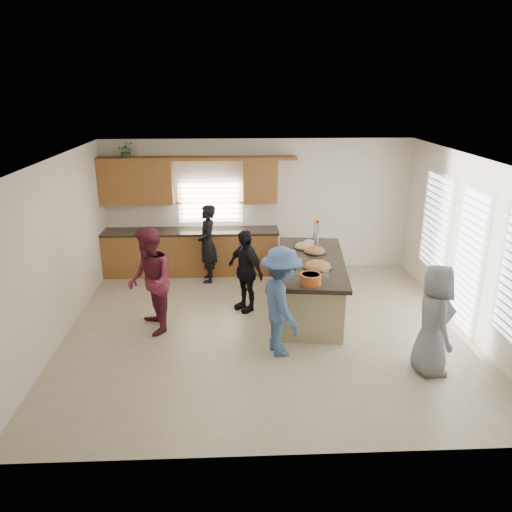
{
  "coord_description": "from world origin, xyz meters",
  "views": [
    {
      "loc": [
        -0.51,
        -7.43,
        3.83
      ],
      "look_at": [
        -0.15,
        0.38,
        1.15
      ],
      "focal_mm": 35.0,
      "sensor_mm": 36.0,
      "label": 1
    }
  ],
  "objects_px": {
    "woman_right_back": "(281,302)",
    "woman_left_back": "(207,244)",
    "salad_bowl": "(311,279)",
    "woman_right_front": "(434,320)",
    "island": "(310,287)",
    "woman_left_front": "(245,271)",
    "woman_left_mid": "(150,281)"
  },
  "relations": [
    {
      "from": "woman_left_back",
      "to": "woman_left_front",
      "type": "height_order",
      "value": "woman_left_back"
    },
    {
      "from": "woman_left_front",
      "to": "woman_right_front",
      "type": "height_order",
      "value": "woman_right_front"
    },
    {
      "from": "salad_bowl",
      "to": "woman_left_back",
      "type": "relative_size",
      "value": 0.21
    },
    {
      "from": "island",
      "to": "woman_left_back",
      "type": "xyz_separation_m",
      "value": [
        -1.87,
        1.51,
        0.35
      ]
    },
    {
      "from": "island",
      "to": "salad_bowl",
      "type": "relative_size",
      "value": 8.52
    },
    {
      "from": "island",
      "to": "salad_bowl",
      "type": "xyz_separation_m",
      "value": [
        -0.17,
        -1.09,
        0.59
      ]
    },
    {
      "from": "woman_right_front",
      "to": "woman_left_back",
      "type": "bearing_deg",
      "value": 42.06
    },
    {
      "from": "salad_bowl",
      "to": "woman_right_back",
      "type": "bearing_deg",
      "value": -141.31
    },
    {
      "from": "island",
      "to": "woman_left_mid",
      "type": "distance_m",
      "value": 2.8
    },
    {
      "from": "woman_left_front",
      "to": "woman_left_back",
      "type": "bearing_deg",
      "value": 168.65
    },
    {
      "from": "island",
      "to": "woman_left_back",
      "type": "bearing_deg",
      "value": 148.0
    },
    {
      "from": "woman_left_front",
      "to": "island",
      "type": "bearing_deg",
      "value": 47.37
    },
    {
      "from": "woman_right_back",
      "to": "woman_left_back",
      "type": "bearing_deg",
      "value": 7.32
    },
    {
      "from": "island",
      "to": "woman_right_front",
      "type": "relative_size",
      "value": 1.78
    },
    {
      "from": "salad_bowl",
      "to": "island",
      "type": "bearing_deg",
      "value": 80.92
    },
    {
      "from": "salad_bowl",
      "to": "woman_right_front",
      "type": "distance_m",
      "value": 1.86
    },
    {
      "from": "woman_left_back",
      "to": "woman_right_back",
      "type": "distance_m",
      "value": 3.23
    },
    {
      "from": "woman_left_back",
      "to": "woman_right_front",
      "type": "height_order",
      "value": "woman_left_back"
    },
    {
      "from": "island",
      "to": "woman_left_back",
      "type": "distance_m",
      "value": 2.43
    },
    {
      "from": "salad_bowl",
      "to": "woman_left_back",
      "type": "height_order",
      "value": "woman_left_back"
    },
    {
      "from": "island",
      "to": "salad_bowl",
      "type": "height_order",
      "value": "salad_bowl"
    },
    {
      "from": "woman_left_back",
      "to": "woman_right_back",
      "type": "height_order",
      "value": "woman_right_back"
    },
    {
      "from": "woman_left_mid",
      "to": "woman_right_back",
      "type": "relative_size",
      "value": 1.05
    },
    {
      "from": "woman_left_mid",
      "to": "woman_right_front",
      "type": "distance_m",
      "value": 4.3
    },
    {
      "from": "woman_left_back",
      "to": "woman_right_back",
      "type": "bearing_deg",
      "value": 18.61
    },
    {
      "from": "island",
      "to": "woman_left_front",
      "type": "relative_size",
      "value": 1.9
    },
    {
      "from": "woman_left_mid",
      "to": "island",
      "type": "bearing_deg",
      "value": 85.95
    },
    {
      "from": "salad_bowl",
      "to": "woman_left_front",
      "type": "relative_size",
      "value": 0.22
    },
    {
      "from": "salad_bowl",
      "to": "woman_left_front",
      "type": "distance_m",
      "value": 1.56
    },
    {
      "from": "salad_bowl",
      "to": "woman_right_front",
      "type": "relative_size",
      "value": 0.21
    },
    {
      "from": "woman_right_back",
      "to": "woman_right_front",
      "type": "xyz_separation_m",
      "value": [
        2.04,
        -0.61,
        -0.04
      ]
    },
    {
      "from": "woman_left_back",
      "to": "woman_left_front",
      "type": "relative_size",
      "value": 1.08
    }
  ]
}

